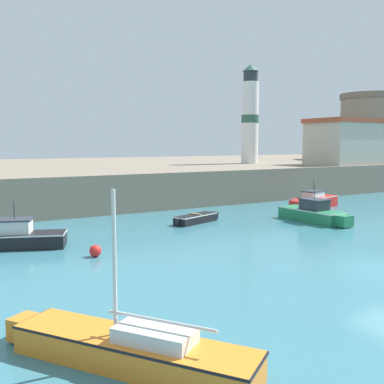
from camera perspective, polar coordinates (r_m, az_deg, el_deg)
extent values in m
cube|color=gray|center=(54.42, -12.62, 1.98)|extent=(120.00, 40.00, 3.02)
cube|color=#237A4C|center=(32.14, 14.92, -2.86)|extent=(1.86, 4.81, 0.84)
cube|color=#237A4C|center=(30.35, 18.77, -3.50)|extent=(0.97, 0.80, 0.71)
cube|color=white|center=(32.08, 14.94, -2.19)|extent=(1.88, 4.86, 0.07)
cube|color=#333842|center=(31.87, 15.28, -1.58)|extent=(1.34, 1.70, 0.67)
cube|color=#2D333D|center=(31.82, 15.30, -0.91)|extent=(1.43, 1.85, 0.08)
cylinder|color=black|center=(31.77, 15.32, -0.03)|extent=(0.04, 0.04, 0.90)
cube|color=black|center=(24.89, -21.01, -5.75)|extent=(4.82, 3.20, 0.76)
cube|color=white|center=(24.83, -21.04, -4.98)|extent=(4.87, 3.23, 0.07)
cube|color=silver|center=(24.81, -21.59, -4.12)|extent=(1.93, 1.73, 0.67)
cube|color=#2D333D|center=(24.75, -21.62, -3.26)|extent=(2.09, 1.86, 0.08)
cylinder|color=black|center=(24.67, -21.67, -2.14)|extent=(0.04, 0.04, 0.90)
cube|color=orange|center=(11.54, -7.57, -19.49)|extent=(4.68, 5.94, 0.73)
cube|color=orange|center=(13.55, -20.45, -15.82)|extent=(0.97, 0.94, 0.62)
cube|color=black|center=(11.40, -7.59, -18.03)|extent=(4.73, 5.99, 0.07)
cylinder|color=silver|center=(11.04, -9.81, -8.85)|extent=(0.10, 0.10, 3.56)
cylinder|color=silver|center=(10.80, -3.99, -16.00)|extent=(1.66, 2.37, 0.08)
cube|color=silver|center=(11.01, -4.72, -17.64)|extent=(1.86, 2.09, 0.36)
cube|color=black|center=(30.41, 0.47, -3.41)|extent=(3.56, 2.11, 0.57)
cube|color=black|center=(31.91, 2.69, -2.96)|extent=(0.64, 0.70, 0.48)
cube|color=white|center=(30.37, 0.47, -2.96)|extent=(3.60, 2.13, 0.07)
cube|color=#997F5B|center=(30.36, 0.47, -2.81)|extent=(0.48, 0.91, 0.08)
cube|color=black|center=(29.04, -1.84, -3.77)|extent=(0.25, 0.25, 0.36)
cube|color=red|center=(38.70, 15.30, -1.30)|extent=(5.24, 2.64, 0.92)
cube|color=red|center=(36.28, 13.01, -1.73)|extent=(0.85, 0.96, 0.78)
cube|color=white|center=(38.65, 15.32, -0.68)|extent=(5.30, 2.67, 0.07)
cube|color=silver|center=(38.40, 15.14, -0.30)|extent=(1.98, 1.51, 0.48)
cube|color=#2D333D|center=(38.37, 15.15, 0.11)|extent=(2.14, 1.62, 0.08)
cylinder|color=black|center=(38.32, 15.17, 0.84)|extent=(0.04, 0.04, 0.90)
sphere|color=red|center=(21.94, -12.18, -7.31)|extent=(0.57, 0.57, 0.57)
cube|color=#685E4F|center=(72.14, 21.37, 5.51)|extent=(12.31, 12.31, 4.05)
cylinder|color=gray|center=(72.17, 21.44, 7.41)|extent=(7.98, 7.98, 8.83)
cylinder|color=#685E4F|center=(72.47, 21.59, 11.21)|extent=(8.38, 8.38, 0.80)
cylinder|color=silver|center=(53.37, 7.37, 8.68)|extent=(1.96, 1.96, 9.43)
cylinder|color=#2D5647|center=(53.39, 7.38, 9.19)|extent=(2.01, 2.01, 0.90)
cylinder|color=#262D33|center=(53.86, 7.45, 14.34)|extent=(1.66, 1.66, 1.20)
cone|color=#2D5647|center=(54.02, 7.47, 15.39)|extent=(1.86, 1.86, 0.80)
cube|color=#BCB29E|center=(53.54, 19.07, 5.78)|extent=(8.32, 5.37, 4.56)
cube|color=#9E472D|center=(53.59, 19.17, 8.49)|extent=(8.73, 5.64, 0.50)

